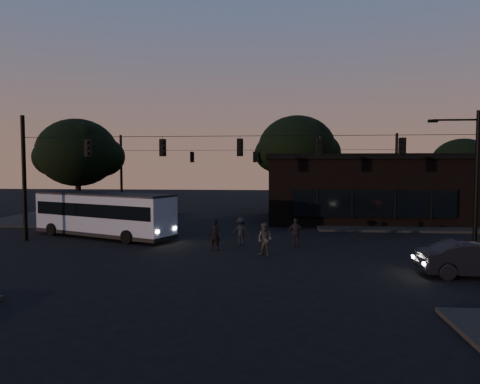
# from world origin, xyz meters

# --- Properties ---
(ground) EXTENTS (120.00, 120.00, 0.00)m
(ground) POSITION_xyz_m (0.00, 0.00, 0.00)
(ground) COLOR black
(ground) RESTS_ON ground
(sidewalk_far_right) EXTENTS (14.00, 10.00, 0.15)m
(sidewalk_far_right) POSITION_xyz_m (12.00, 14.00, 0.07)
(sidewalk_far_right) COLOR black
(sidewalk_far_right) RESTS_ON ground
(sidewalk_far_left) EXTENTS (14.00, 10.00, 0.15)m
(sidewalk_far_left) POSITION_xyz_m (-14.00, 14.00, 0.07)
(sidewalk_far_left) COLOR black
(sidewalk_far_left) RESTS_ON ground
(building) EXTENTS (15.40, 10.41, 5.40)m
(building) POSITION_xyz_m (9.00, 15.97, 2.71)
(building) COLOR black
(building) RESTS_ON ground
(tree_behind) EXTENTS (7.60, 7.60, 9.43)m
(tree_behind) POSITION_xyz_m (4.00, 22.00, 6.19)
(tree_behind) COLOR black
(tree_behind) RESTS_ON ground
(tree_right) EXTENTS (5.20, 5.20, 6.86)m
(tree_right) POSITION_xyz_m (18.00, 18.00, 4.63)
(tree_right) COLOR black
(tree_right) RESTS_ON ground
(tree_left) EXTENTS (6.40, 6.40, 8.30)m
(tree_left) POSITION_xyz_m (-14.00, 13.00, 5.57)
(tree_left) COLOR black
(tree_left) RESTS_ON ground
(signal_rig_near) EXTENTS (26.24, 0.30, 7.50)m
(signal_rig_near) POSITION_xyz_m (0.00, 4.00, 4.45)
(signal_rig_near) COLOR black
(signal_rig_near) RESTS_ON ground
(signal_rig_far) EXTENTS (26.24, 0.30, 7.50)m
(signal_rig_far) POSITION_xyz_m (0.00, 20.00, 4.20)
(signal_rig_far) COLOR black
(signal_rig_far) RESTS_ON ground
(bus) EXTENTS (10.06, 6.00, 2.80)m
(bus) POSITION_xyz_m (-8.79, 5.54, 1.57)
(bus) COLOR #838EA6
(bus) RESTS_ON ground
(car) EXTENTS (4.39, 1.57, 1.44)m
(car) POSITION_xyz_m (10.12, -2.54, 0.72)
(car) COLOR black
(car) RESTS_ON ground
(pedestrian_a) EXTENTS (0.66, 0.47, 1.70)m
(pedestrian_a) POSITION_xyz_m (-1.15, 1.89, 0.85)
(pedestrian_a) COLOR black
(pedestrian_a) RESTS_ON ground
(pedestrian_b) EXTENTS (1.02, 0.97, 1.66)m
(pedestrian_b) POSITION_xyz_m (1.53, 0.76, 0.83)
(pedestrian_b) COLOR #3B3935
(pedestrian_b) RESTS_ON ground
(pedestrian_c) EXTENTS (0.94, 0.42, 1.59)m
(pedestrian_c) POSITION_xyz_m (3.18, 3.38, 0.79)
(pedestrian_c) COLOR black
(pedestrian_c) RESTS_ON ground
(pedestrian_d) EXTENTS (1.11, 0.76, 1.58)m
(pedestrian_d) POSITION_xyz_m (0.09, 3.70, 0.79)
(pedestrian_d) COLOR black
(pedestrian_d) RESTS_ON ground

